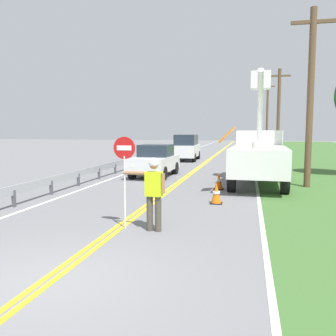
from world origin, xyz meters
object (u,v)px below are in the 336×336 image
traffic_cone_mid (219,181)px  utility_pole_mid (279,112)px  stop_sign_paddle (124,162)px  utility_pole_near (310,95)px  oncoming_sedan_nearest (155,161)px  oncoming_suv_second (186,147)px  traffic_cone_lead (216,194)px  utility_pole_far (267,114)px  flagger_worker (153,189)px  utility_bucket_truck (259,153)px

traffic_cone_mid → utility_pole_mid: bearing=78.3°
stop_sign_paddle → utility_pole_near: utility_pole_near is taller
oncoming_sedan_nearest → oncoming_suv_second: size_ratio=0.90×
oncoming_sedan_nearest → oncoming_suv_second: bearing=90.4°
utility_pole_near → traffic_cone_lead: 6.78m
utility_pole_far → traffic_cone_mid: bearing=-95.7°
flagger_worker → traffic_cone_lead: size_ratio=2.61×
utility_pole_mid → utility_pole_far: 16.80m
utility_bucket_truck → oncoming_suv_second: utility_bucket_truck is taller
traffic_cone_mid → stop_sign_paddle: bearing=-105.4°
flagger_worker → traffic_cone_mid: size_ratio=2.61×
utility_pole_near → traffic_cone_mid: (-3.72, -1.45, -3.64)m
utility_bucket_truck → traffic_cone_lead: utility_bucket_truck is taller
utility_pole_near → flagger_worker: bearing=-120.3°
stop_sign_paddle → utility_pole_far: size_ratio=0.27×
utility_bucket_truck → traffic_cone_mid: bearing=-129.2°
oncoming_suv_second → utility_bucket_truck: bearing=-65.5°
flagger_worker → oncoming_sedan_nearest: flagger_worker is taller
traffic_cone_mid → traffic_cone_lead: bearing=-86.9°
oncoming_sedan_nearest → traffic_cone_lead: (3.88, -6.61, -0.50)m
stop_sign_paddle → oncoming_suv_second: (-1.98, 20.65, -0.65)m
traffic_cone_lead → utility_pole_near: bearing=51.5°
oncoming_suv_second → traffic_cone_mid: (3.80, -14.01, -0.72)m
oncoming_suv_second → utility_pole_mid: (7.41, 3.48, 2.94)m
utility_pole_far → oncoming_sedan_nearest: bearing=-103.1°
utility_bucket_truck → utility_pole_mid: (1.95, 15.46, 2.60)m
utility_pole_mid → utility_bucket_truck: bearing=-97.2°
oncoming_sedan_nearest → utility_pole_near: (7.44, -2.14, 3.14)m
utility_pole_near → utility_bucket_truck: bearing=164.4°
oncoming_suv_second → stop_sign_paddle: bearing=-84.5°
flagger_worker → traffic_cone_mid: bearing=81.0°
oncoming_sedan_nearest → traffic_cone_lead: size_ratio=5.94×
utility_pole_mid → traffic_cone_mid: (-3.61, -17.49, -3.67)m
flagger_worker → utility_pole_near: (4.78, 8.17, 2.93)m
stop_sign_paddle → traffic_cone_lead: stop_sign_paddle is taller
oncoming_sedan_nearest → traffic_cone_mid: oncoming_sedan_nearest is taller
flagger_worker → traffic_cone_mid: 6.83m
stop_sign_paddle → utility_pole_mid: utility_pole_mid is taller
oncoming_sedan_nearest → utility_pole_mid: 16.03m
traffic_cone_lead → stop_sign_paddle: bearing=-118.8°
utility_pole_near → oncoming_sedan_nearest: bearing=164.0°
utility_pole_mid → flagger_worker: bearing=-100.9°
flagger_worker → utility_pole_near: bearing=59.7°
flagger_worker → utility_bucket_truck: bearing=72.7°
oncoming_sedan_nearest → utility_pole_far: bearing=76.9°
utility_bucket_truck → utility_pole_near: (2.06, -0.58, 2.57)m
utility_pole_mid → traffic_cone_lead: (-3.45, -20.51, -3.67)m
utility_pole_near → traffic_cone_lead: bearing=-128.5°
utility_pole_near → traffic_cone_mid: size_ratio=10.84×
oncoming_sedan_nearest → traffic_cone_lead: oncoming_sedan_nearest is taller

